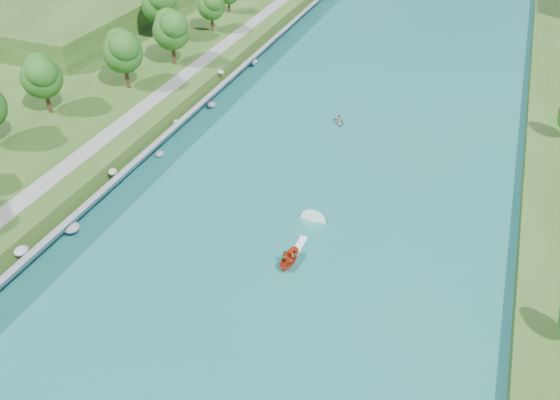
% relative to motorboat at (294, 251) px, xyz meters
% --- Properties ---
extents(ground, '(260.00, 260.00, 0.00)m').
position_rel_motorboat_xyz_m(ground, '(-2.18, -7.97, -0.75)').
color(ground, '#2D5119').
rests_on(ground, ground).
extents(river_water, '(55.00, 240.00, 0.10)m').
position_rel_motorboat_xyz_m(river_water, '(-2.18, 12.03, -0.70)').
color(river_water, '#1B685F').
rests_on(river_water, ground).
extents(berm_west, '(45.00, 240.00, 3.50)m').
position_rel_motorboat_xyz_m(berm_west, '(-52.18, 12.03, 1.00)').
color(berm_west, '#2D5119').
rests_on(berm_west, ground).
extents(riprap_bank, '(4.04, 236.00, 4.05)m').
position_rel_motorboat_xyz_m(riprap_bank, '(-28.02, 10.75, 1.05)').
color(riprap_bank, slate).
rests_on(riprap_bank, ground).
extents(riverside_path, '(3.00, 200.00, 0.10)m').
position_rel_motorboat_xyz_m(riverside_path, '(-34.68, 12.03, 2.80)').
color(riverside_path, gray).
rests_on(riverside_path, berm_west).
extents(motorboat, '(3.60, 18.84, 2.14)m').
position_rel_motorboat_xyz_m(motorboat, '(0.00, 0.00, 0.00)').
color(motorboat, '#BB2F0F').
rests_on(motorboat, river_water).
extents(raft, '(3.27, 3.55, 1.54)m').
position_rel_motorboat_xyz_m(raft, '(-4.55, 34.12, -0.30)').
color(raft, gray).
rests_on(raft, river_water).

